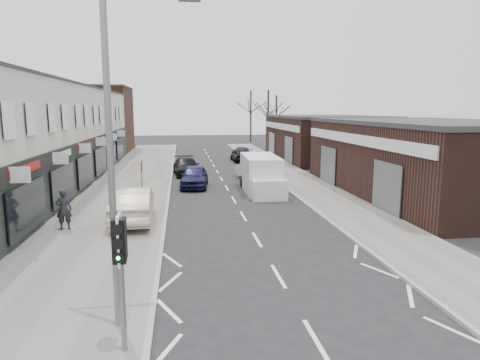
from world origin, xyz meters
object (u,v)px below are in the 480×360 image
object	(u,v)px
warning_sign	(142,170)
parked_car_right_a	(250,171)
white_van	(261,175)
parked_car_left_a	(194,176)
sedan_on_pavement	(133,204)
parked_car_right_b	(240,155)
parked_car_right_c	(242,153)
street_lamp	(117,143)
pedestrian	(64,209)
parked_car_left_b	(186,166)
traffic_light	(120,251)

from	to	relation	value
warning_sign	parked_car_right_a	xyz separation A→B (m)	(7.36, 9.32, -1.49)
white_van	parked_car_left_a	distance (m)	4.89
sedan_on_pavement	warning_sign	bearing A→B (deg)	-96.53
warning_sign	parked_car_right_b	xyz separation A→B (m)	(8.17, 20.89, -1.50)
parked_car_right_a	parked_car_right_c	xyz separation A→B (m)	(1.30, 14.17, -0.05)
street_lamp	pedestrian	bearing A→B (deg)	112.40
sedan_on_pavement	parked_car_left_b	distance (m)	15.30
parked_car_left_b	parked_car_right_c	xyz separation A→B (m)	(6.18, 11.11, -0.06)
warning_sign	white_van	distance (m)	8.56
traffic_light	parked_car_right_b	xyz separation A→B (m)	(7.41, 34.91, -1.71)
pedestrian	parked_car_right_c	world-z (taller)	pedestrian
traffic_light	street_lamp	distance (m)	2.52
warning_sign	parked_car_left_b	world-z (taller)	warning_sign
street_lamp	white_van	size ratio (longest dim) A/B	1.30
sedan_on_pavement	parked_car_right_c	xyz separation A→B (m)	(8.90, 26.17, -0.30)
warning_sign	parked_car_right_c	size ratio (longest dim) A/B	0.60
street_lamp	parked_car_right_a	size ratio (longest dim) A/B	1.86
traffic_light	warning_sign	distance (m)	14.04
white_van	parked_car_right_c	bearing A→B (deg)	87.61
street_lamp	parked_car_right_a	distance (m)	23.45
parked_car_right_b	pedestrian	bearing A→B (deg)	62.92
pedestrian	parked_car_left_a	bearing A→B (deg)	-125.64
white_van	parked_car_right_a	bearing A→B (deg)	90.70
pedestrian	white_van	bearing A→B (deg)	-147.37
parked_car_right_a	parked_car_left_a	bearing A→B (deg)	25.61
parked_car_right_a	parked_car_right_c	size ratio (longest dim) A/B	0.95
sedan_on_pavement	street_lamp	bearing A→B (deg)	93.51
sedan_on_pavement	parked_car_left_b	xyz separation A→B (m)	(2.72, 15.05, -0.24)
parked_car_left_a	parked_car_right_c	world-z (taller)	parked_car_left_a
parked_car_right_a	traffic_light	bearing A→B (deg)	68.95
street_lamp	sedan_on_pavement	xyz separation A→B (m)	(-0.87, 10.12, -3.67)
traffic_light	parked_car_left_b	world-z (taller)	traffic_light
parked_car_left_a	parked_car_right_b	bearing A→B (deg)	75.52
street_lamp	parked_car_right_a	bearing A→B (deg)	73.09
street_lamp	parked_car_right_c	distance (m)	37.37
street_lamp	parked_car_left_a	xyz separation A→B (m)	(2.33, 19.49, -3.86)
parked_car_right_a	parked_car_right_c	distance (m)	14.23
warning_sign	parked_car_right_b	world-z (taller)	warning_sign
parked_car_right_b	warning_sign	bearing A→B (deg)	66.23
sedan_on_pavement	parked_car_left_b	bearing A→B (deg)	-101.65
traffic_light	white_van	size ratio (longest dim) A/B	0.50
parked_car_left_a	parked_car_right_a	xyz separation A→B (m)	(4.40, 2.63, -0.05)
warning_sign	pedestrian	distance (m)	4.97
street_lamp	parked_car_left_a	world-z (taller)	street_lamp
street_lamp	parked_car_right_b	distance (m)	34.74
parked_car_right_a	parked_car_right_b	world-z (taller)	parked_car_right_a
parked_car_right_c	parked_car_right_a	bearing A→B (deg)	84.47
traffic_light	parked_car_right_a	bearing A→B (deg)	74.21
parked_car_left_a	parked_car_right_b	distance (m)	15.13
parked_car_left_b	parked_car_right_c	bearing A→B (deg)	56.10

